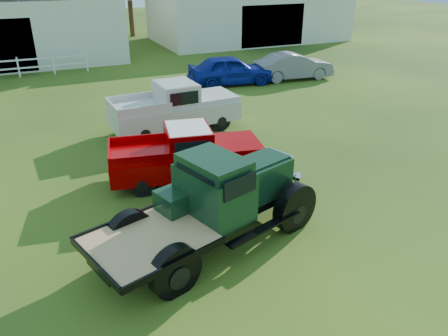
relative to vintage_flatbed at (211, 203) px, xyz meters
name	(u,v)px	position (x,y,z in m)	size (l,w,h in m)	color
ground	(235,221)	(0.97, 0.64, -1.15)	(120.00, 120.00, 0.00)	#1D3414
shed_right	(248,9)	(14.97, 27.64, 1.45)	(16.80, 9.20, 5.20)	beige
vintage_flatbed	(211,203)	(0.00, 0.00, 0.00)	(5.82, 2.31, 2.31)	#14341E
red_pickup	(186,154)	(0.62, 3.58, -0.25)	(4.94, 1.90, 1.80)	#9E0002
white_pickup	(174,107)	(1.71, 8.05, -0.17)	(5.38, 2.09, 1.98)	#BAB9B2
misc_car_blue	(230,70)	(6.96, 13.93, -0.33)	(1.94, 4.82, 1.64)	navy
misc_car_grey	(294,66)	(10.87, 13.50, -0.39)	(1.62, 4.65, 1.53)	slate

